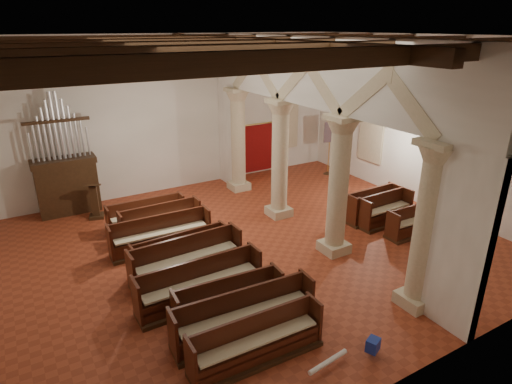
% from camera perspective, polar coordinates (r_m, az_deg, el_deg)
% --- Properties ---
extents(floor, '(14.00, 14.00, 0.00)m').
position_cam_1_polar(floor, '(13.17, -0.02, -7.06)').
color(floor, '#943920').
rests_on(floor, ground).
extents(ceiling, '(14.00, 14.00, 0.00)m').
position_cam_1_polar(ceiling, '(11.59, -0.02, 20.03)').
color(ceiling, black).
rests_on(ceiling, wall_back).
extents(wall_back, '(14.00, 0.02, 6.00)m').
position_cam_1_polar(wall_back, '(17.36, -10.15, 10.17)').
color(wall_back, white).
rests_on(wall_back, floor).
extents(wall_front, '(14.00, 0.02, 6.00)m').
position_cam_1_polar(wall_front, '(7.78, 22.80, -5.28)').
color(wall_front, white).
rests_on(wall_front, floor).
extents(wall_right, '(0.02, 12.00, 6.00)m').
position_cam_1_polar(wall_right, '(16.59, 21.66, 8.50)').
color(wall_right, white).
rests_on(wall_right, floor).
extents(ceiling_beams, '(13.80, 11.80, 0.30)m').
position_cam_1_polar(ceiling_beams, '(11.59, -0.02, 19.14)').
color(ceiling_beams, '#3A2212').
rests_on(ceiling_beams, wall_back).
extents(arcade, '(0.90, 11.90, 6.00)m').
position_cam_1_polar(arcade, '(12.87, 7.02, 9.06)').
color(arcade, beige).
rests_on(arcade, floor).
extents(window_right_a, '(0.03, 1.00, 2.20)m').
position_cam_1_polar(window_right_a, '(15.90, 25.36, 4.44)').
color(window_right_a, '#306D5B').
rests_on(window_right_a, wall_right).
extents(window_right_b, '(0.03, 1.00, 2.20)m').
position_cam_1_polar(window_right_b, '(18.35, 15.25, 7.80)').
color(window_right_b, '#306D5B').
rests_on(window_right_b, wall_right).
extents(window_back, '(1.00, 0.03, 2.20)m').
position_cam_1_polar(window_back, '(19.74, 3.91, 9.41)').
color(window_back, '#306D5B').
rests_on(window_back, wall_back).
extents(pipe_organ, '(2.10, 0.85, 4.40)m').
position_cam_1_polar(pipe_organ, '(16.33, -24.06, 2.00)').
color(pipe_organ, '#3A2212').
rests_on(pipe_organ, floor).
extents(lectern, '(0.63, 0.66, 1.34)m').
position_cam_1_polar(lectern, '(15.75, -20.67, -1.38)').
color(lectern, '#331810').
rests_on(lectern, floor).
extents(dossal_curtain, '(1.80, 0.07, 2.17)m').
position_cam_1_polar(dossal_curtain, '(19.15, 0.18, 5.90)').
color(dossal_curtain, maroon).
rests_on(dossal_curtain, floor).
extents(processional_banner, '(0.58, 0.73, 2.57)m').
position_cam_1_polar(processional_banner, '(19.35, 9.66, 4.70)').
color(processional_banner, '#3A2212').
rests_on(processional_banner, floor).
extents(hymnal_box_a, '(0.34, 0.31, 0.28)m').
position_cam_1_polar(hymnal_box_a, '(9.48, 15.33, -19.06)').
color(hymnal_box_a, navy).
rests_on(hymnal_box_a, floor).
extents(hymnal_box_b, '(0.32, 0.27, 0.30)m').
position_cam_1_polar(hymnal_box_b, '(10.39, 6.48, -14.21)').
color(hymnal_box_b, '#162F99').
rests_on(hymnal_box_b, floor).
extents(hymnal_box_c, '(0.33, 0.29, 0.30)m').
position_cam_1_polar(hymnal_box_c, '(11.60, -3.55, -9.96)').
color(hymnal_box_c, '#16279A').
rests_on(hymnal_box_c, floor).
extents(tube_heater_a, '(1.00, 0.22, 0.10)m').
position_cam_1_polar(tube_heater_a, '(9.06, 9.58, -21.42)').
color(tube_heater_a, silver).
rests_on(tube_heater_a, floor).
extents(tube_heater_b, '(1.09, 0.16, 0.11)m').
position_cam_1_polar(tube_heater_b, '(9.07, -2.34, -21.01)').
color(tube_heater_b, silver).
rests_on(tube_heater_b, floor).
extents(nave_pew_0, '(2.83, 0.70, 0.98)m').
position_cam_1_polar(nave_pew_0, '(9.02, 0.12, -19.91)').
color(nave_pew_0, '#3A2212').
rests_on(nave_pew_0, floor).
extents(nave_pew_1, '(3.23, 0.86, 1.04)m').
position_cam_1_polar(nave_pew_1, '(9.59, -1.52, -16.82)').
color(nave_pew_1, '#3A2212').
rests_on(nave_pew_1, floor).
extents(nave_pew_2, '(2.57, 0.82, 1.01)m').
position_cam_1_polar(nave_pew_2, '(10.02, -3.57, -15.00)').
color(nave_pew_2, '#3A2212').
rests_on(nave_pew_2, floor).
extents(nave_pew_3, '(3.11, 0.77, 1.09)m').
position_cam_1_polar(nave_pew_3, '(10.59, -7.41, -12.78)').
color(nave_pew_3, '#3A2212').
rests_on(nave_pew_3, floor).
extents(nave_pew_4, '(3.04, 0.85, 1.12)m').
position_cam_1_polar(nave_pew_4, '(11.59, -9.14, -9.54)').
color(nave_pew_4, '#3A2212').
rests_on(nave_pew_4, floor).
extents(nave_pew_5, '(2.78, 0.79, 0.95)m').
position_cam_1_polar(nave_pew_5, '(12.15, -9.84, -8.34)').
color(nave_pew_5, '#3A2212').
rests_on(nave_pew_5, floor).
extents(nave_pew_6, '(3.01, 0.77, 1.04)m').
position_cam_1_polar(nave_pew_6, '(13.12, -12.50, -6.06)').
color(nave_pew_6, '#3A2212').
rests_on(nave_pew_6, floor).
extents(nave_pew_7, '(2.57, 0.69, 1.00)m').
position_cam_1_polar(nave_pew_7, '(13.98, -12.52, -4.33)').
color(nave_pew_7, '#3A2212').
rests_on(nave_pew_7, floor).
extents(nave_pew_8, '(2.51, 0.65, 0.97)m').
position_cam_1_polar(nave_pew_8, '(14.56, -14.35, -3.48)').
color(nave_pew_8, '#3A2212').
rests_on(nave_pew_8, floor).
extents(aisle_pew_0, '(1.88, 0.68, 0.95)m').
position_cam_1_polar(aisle_pew_0, '(14.53, 20.16, -4.23)').
color(aisle_pew_0, '#3A2212').
rests_on(aisle_pew_0, floor).
extents(aisle_pew_1, '(2.07, 0.78, 1.07)m').
position_cam_1_polar(aisle_pew_1, '(15.00, 16.78, -2.80)').
color(aisle_pew_1, '#3A2212').
rests_on(aisle_pew_1, floor).
extents(aisle_pew_2, '(2.18, 0.78, 1.07)m').
position_cam_1_polar(aisle_pew_2, '(15.28, 15.29, -2.21)').
color(aisle_pew_2, '#3A2212').
rests_on(aisle_pew_2, floor).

